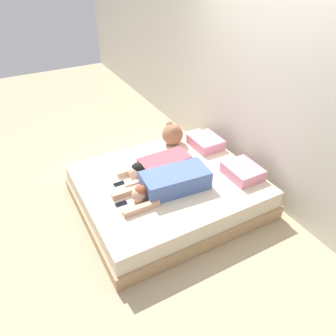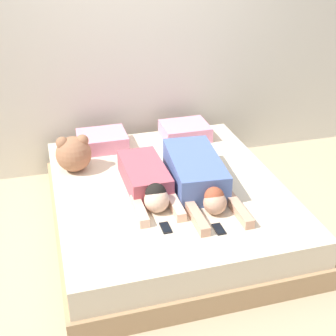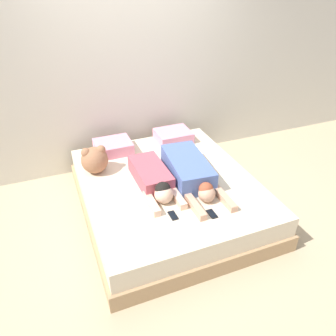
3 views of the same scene
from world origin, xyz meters
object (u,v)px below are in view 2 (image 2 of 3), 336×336
(pillow_head_right, at_px, (185,131))
(cell_phone_left, at_px, (166,228))
(person_left, at_px, (147,181))
(cell_phone_right, at_px, (219,229))
(bed, at_px, (168,206))
(person_right, at_px, (198,175))
(pillow_head_left, at_px, (102,140))
(plush_toy, at_px, (74,153))

(pillow_head_right, relative_size, cell_phone_left, 3.36)
(cell_phone_left, bearing_deg, person_left, 90.44)
(cell_phone_right, bearing_deg, bed, 103.94)
(pillow_head_right, relative_size, person_right, 0.39)
(pillow_head_left, height_order, person_left, person_left)
(cell_phone_right, bearing_deg, cell_phone_left, 161.87)
(bed, bearing_deg, person_right, -23.98)
(person_left, bearing_deg, bed, 17.82)
(person_right, distance_m, cell_phone_left, 0.63)
(bed, height_order, plush_toy, plush_toy)
(cell_phone_left, distance_m, plush_toy, 1.16)
(pillow_head_left, relative_size, cell_phone_right, 3.36)
(bed, relative_size, pillow_head_left, 4.86)
(pillow_head_left, height_order, cell_phone_left, pillow_head_left)
(bed, distance_m, pillow_head_right, 0.96)
(cell_phone_left, xyz_separation_m, cell_phone_right, (0.35, -0.11, 0.00))
(cell_phone_right, distance_m, plush_toy, 1.44)
(cell_phone_left, bearing_deg, cell_phone_right, -18.13)
(cell_phone_right, bearing_deg, pillow_head_left, 110.74)
(bed, relative_size, person_right, 1.91)
(bed, xyz_separation_m, cell_phone_left, (-0.18, -0.57, 0.21))
(pillow_head_left, bearing_deg, plush_toy, -128.10)
(bed, distance_m, plush_toy, 0.90)
(bed, xyz_separation_m, pillow_head_left, (-0.40, 0.82, 0.27))
(cell_phone_right, bearing_deg, person_left, 119.28)
(pillow_head_right, distance_m, cell_phone_right, 1.53)
(pillow_head_left, distance_m, plush_toy, 0.48)
(pillow_head_left, bearing_deg, cell_phone_right, -69.26)
(pillow_head_right, height_order, cell_phone_left, pillow_head_right)
(person_right, bearing_deg, cell_phone_right, -94.31)
(bed, height_order, person_right, person_right)
(person_left, xyz_separation_m, plush_toy, (-0.51, 0.51, 0.07))
(person_right, relative_size, cell_phone_left, 8.57)
(bed, distance_m, person_right, 0.39)
(bed, bearing_deg, person_left, -162.18)
(pillow_head_left, distance_m, person_left, 0.91)
(pillow_head_left, xyz_separation_m, person_right, (0.62, -0.92, 0.04))
(bed, xyz_separation_m, cell_phone_right, (0.17, -0.69, 0.21))
(plush_toy, bearing_deg, person_right, -31.12)
(pillow_head_right, height_order, person_left, person_left)
(person_left, xyz_separation_m, cell_phone_left, (0.00, -0.51, -0.08))
(bed, bearing_deg, plush_toy, 146.85)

